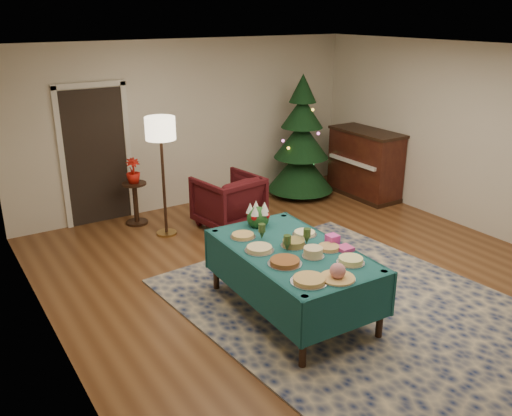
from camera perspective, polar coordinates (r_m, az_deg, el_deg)
room_shell at (r=6.16m, az=7.63°, el=3.31°), size 7.00×7.00×7.00m
doorway at (r=8.51m, az=-16.51°, el=5.60°), size 1.08×0.04×2.16m
rug at (r=6.15m, az=11.00°, el=-10.61°), size 3.52×4.44×0.02m
buffet_table at (r=5.77m, az=3.83°, el=-5.70°), size 1.19×1.96×0.75m
platter_0 at (r=5.06m, az=5.62°, el=-7.56°), size 0.35×0.35×0.05m
platter_1 at (r=5.12m, az=8.58°, el=-6.79°), size 0.34×0.34×0.16m
platter_2 at (r=5.47m, az=9.94°, el=-5.47°), size 0.28×0.28×0.06m
platter_3 at (r=5.37m, az=3.06°, el=-5.69°), size 0.34×0.34×0.05m
platter_4 at (r=5.54m, az=6.03°, el=-4.67°), size 0.23×0.23×0.10m
platter_5 at (r=5.74m, az=7.66°, el=-4.17°), size 0.26×0.26×0.04m
platter_6 at (r=5.65m, az=0.35°, el=-4.33°), size 0.31×0.31×0.05m
platter_7 at (r=5.77m, az=3.98°, el=-3.72°), size 0.28×0.28×0.07m
platter_8 at (r=6.07m, az=5.14°, el=-2.67°), size 0.27×0.27×0.04m
platter_9 at (r=5.98m, az=-1.39°, el=-2.94°), size 0.28×0.28×0.04m
goblet_0 at (r=5.91m, az=0.63°, el=-2.43°), size 0.08×0.08×0.18m
goblet_1 at (r=5.82m, az=5.38°, el=-2.93°), size 0.08×0.08×0.18m
goblet_2 at (r=5.63m, az=3.30°, el=-3.66°), size 0.08×0.08×0.18m
napkin_stack at (r=5.75m, az=9.34°, el=-4.22°), size 0.15×0.15×0.04m
gift_box at (r=5.87m, az=8.05°, el=-3.28°), size 0.12×0.12×0.10m
centerpiece at (r=6.26m, az=0.21°, el=-0.76°), size 0.27×0.27×0.31m
armchair at (r=8.16m, az=-2.93°, el=1.00°), size 0.96×0.92×0.88m
floor_lamp at (r=7.67m, az=-10.00°, el=7.50°), size 0.42×0.42×1.74m
side_table at (r=8.49m, az=-12.55°, el=0.42°), size 0.37×0.37×0.66m
potted_plant at (r=8.35m, az=-12.78°, el=3.29°), size 0.21×0.38×0.21m
christmas_tree at (r=9.48m, az=4.80°, el=6.90°), size 1.51×1.51×2.12m
piano at (r=9.68m, az=11.39°, el=4.53°), size 0.65×1.36×1.17m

